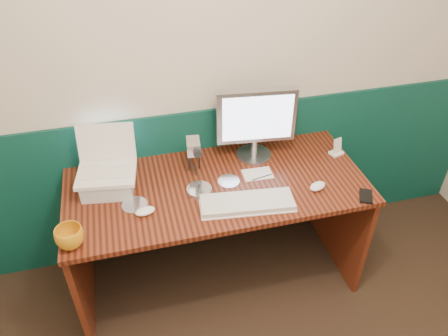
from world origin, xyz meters
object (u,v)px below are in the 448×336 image
object	(u,v)px
mug	(70,237)
camcorder	(194,156)
desk	(218,234)
monitor	(255,124)
keyboard	(247,203)
laptop	(103,156)

from	to	relation	value
mug	camcorder	world-z (taller)	camcorder
mug	camcorder	distance (m)	0.76
desk	camcorder	xyz separation A→B (m)	(-0.09, 0.14, 0.48)
desk	monitor	bearing A→B (deg)	36.91
desk	camcorder	size ratio (longest dim) A/B	7.57
desk	keyboard	size ratio (longest dim) A/B	3.44
desk	camcorder	bearing A→B (deg)	123.04
desk	laptop	distance (m)	0.82
monitor	keyboard	size ratio (longest dim) A/B	0.93
mug	desk	bearing A→B (deg)	19.27
laptop	mug	world-z (taller)	laptop
laptop	camcorder	xyz separation A→B (m)	(0.46, 0.04, -0.11)
monitor	camcorder	size ratio (longest dim) A/B	2.06
mug	camcorder	size ratio (longest dim) A/B	0.61
laptop	keyboard	bearing A→B (deg)	-16.11
monitor	mug	bearing A→B (deg)	-148.62
desk	keyboard	world-z (taller)	keyboard
desk	laptop	bearing A→B (deg)	169.58
laptop	monitor	world-z (taller)	monitor
keyboard	mug	size ratio (longest dim) A/B	3.61
mug	keyboard	bearing A→B (deg)	4.03
monitor	mug	world-z (taller)	monitor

